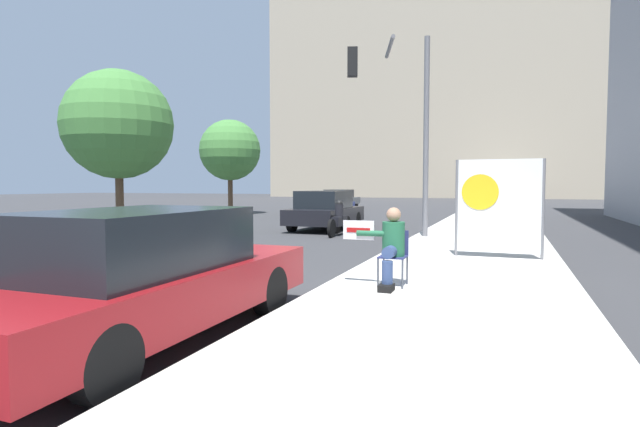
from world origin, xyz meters
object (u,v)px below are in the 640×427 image
(seated_protester, at_px, (391,244))
(parked_car_curbside, at_px, (143,276))
(car_on_road_distant, at_px, (340,199))
(street_tree_near_curb, at_px, (118,125))
(car_on_road_nearest, at_px, (325,210))
(car_on_road_midblock, at_px, (326,204))
(protest_banner, at_px, (498,206))
(traffic_light_pole, at_px, (399,105))
(street_tree_midblock, at_px, (230,150))
(motorcycle_on_road, at_px, (339,220))

(seated_protester, bearing_deg, parked_car_curbside, -131.12)
(car_on_road_distant, xyz_separation_m, street_tree_near_curb, (-1.25, -21.00, 3.12))
(car_on_road_nearest, height_order, car_on_road_distant, car_on_road_nearest)
(parked_car_curbside, distance_m, car_on_road_midblock, 20.88)
(protest_banner, bearing_deg, parked_car_curbside, -116.90)
(traffic_light_pole, xyz_separation_m, street_tree_midblock, (-12.06, 10.57, -0.37))
(parked_car_curbside, bearing_deg, street_tree_midblock, 118.58)
(car_on_road_nearest, bearing_deg, street_tree_midblock, 138.65)
(street_tree_near_curb, height_order, street_tree_midblock, street_tree_near_curb)
(traffic_light_pole, xyz_separation_m, car_on_road_distant, (-8.60, 20.31, -3.38))
(parked_car_curbside, distance_m, motorcycle_on_road, 11.72)
(traffic_light_pole, height_order, car_on_road_distant, traffic_light_pole)
(street_tree_midblock, bearing_deg, car_on_road_distant, 70.42)
(protest_banner, distance_m, street_tree_near_curb, 13.30)
(street_tree_near_curb, relative_size, street_tree_midblock, 1.05)
(protest_banner, bearing_deg, car_on_road_midblock, 123.11)
(street_tree_midblock, bearing_deg, traffic_light_pole, -41.24)
(seated_protester, relative_size, car_on_road_midblock, 0.27)
(traffic_light_pole, distance_m, street_tree_near_curb, 9.88)
(seated_protester, bearing_deg, traffic_light_pole, 92.97)
(protest_banner, relative_size, car_on_road_midblock, 0.48)
(car_on_road_distant, bearing_deg, protest_banner, -64.41)
(car_on_road_midblock, bearing_deg, motorcycle_on_road, -67.16)
(car_on_road_midblock, distance_m, street_tree_midblock, 6.94)
(traffic_light_pole, relative_size, car_on_road_nearest, 1.41)
(protest_banner, xyz_separation_m, parked_car_curbside, (-3.47, -6.83, -0.53))
(traffic_light_pole, height_order, street_tree_midblock, traffic_light_pole)
(car_on_road_distant, bearing_deg, street_tree_near_curb, -93.42)
(seated_protester, height_order, parked_car_curbside, parked_car_curbside)
(motorcycle_on_road, xyz_separation_m, street_tree_midblock, (-9.83, 9.43, 3.18))
(traffic_light_pole, relative_size, car_on_road_distant, 1.29)
(car_on_road_distant, relative_size, street_tree_near_curb, 0.79)
(parked_car_curbside, bearing_deg, traffic_light_pole, 86.72)
(traffic_light_pole, relative_size, car_on_road_midblock, 1.35)
(car_on_road_distant, distance_m, street_tree_near_curb, 21.27)
(car_on_road_nearest, distance_m, street_tree_midblock, 11.90)
(car_on_road_nearest, bearing_deg, motorcycle_on_road, -56.97)
(motorcycle_on_road, bearing_deg, parked_car_curbside, -82.00)
(motorcycle_on_road, height_order, street_tree_midblock, street_tree_midblock)
(protest_banner, bearing_deg, street_tree_midblock, 136.44)
(motorcycle_on_road, distance_m, street_tree_midblock, 13.99)
(traffic_light_pole, height_order, parked_car_curbside, traffic_light_pole)
(seated_protester, bearing_deg, car_on_road_distant, 101.98)
(car_on_road_nearest, bearing_deg, car_on_road_midblock, 109.79)
(seated_protester, bearing_deg, car_on_road_nearest, 107.13)
(street_tree_near_curb, bearing_deg, motorcycle_on_road, 13.55)
(seated_protester, xyz_separation_m, protest_banner, (1.45, 3.75, 0.45))
(car_on_road_distant, distance_m, motorcycle_on_road, 20.19)
(motorcycle_on_road, bearing_deg, street_tree_near_curb, -166.45)
(car_on_road_distant, height_order, street_tree_midblock, street_tree_midblock)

